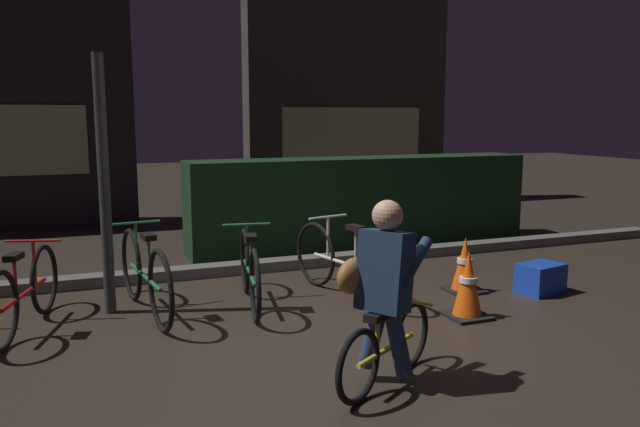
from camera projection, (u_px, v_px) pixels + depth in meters
name	position (u px, v px, depth m)	size (l,w,h in m)	color
ground_plane	(324.00, 332.00, 5.18)	(40.00, 40.00, 0.00)	#2D261E
sidewalk_curb	(254.00, 266.00, 7.19)	(12.00, 0.24, 0.12)	#56544F
hedge_row	(362.00, 202.00, 8.58)	(4.80, 0.70, 1.22)	black
storefront_right	(348.00, 90.00, 12.66)	(4.27, 0.54, 4.61)	#383330
street_post	(104.00, 187.00, 5.52)	(0.10, 0.10, 2.32)	#2D2D33
parked_bike_left_mid	(24.00, 292.00, 5.17)	(0.54, 1.52, 0.72)	black
parked_bike_center_left	(145.00, 275.00, 5.60)	(0.46, 1.75, 0.81)	black
parked_bike_center_right	(250.00, 271.00, 5.85)	(0.46, 1.61, 0.75)	black
parked_bike_right_mid	(345.00, 262.00, 6.15)	(0.51, 1.65, 0.78)	black
traffic_cone_near	(468.00, 286.00, 5.52)	(0.36, 0.36, 0.61)	black
traffic_cone_far	(465.00, 266.00, 6.34)	(0.36, 0.36, 0.56)	black
blue_crate	(540.00, 278.00, 6.32)	(0.44, 0.32, 0.30)	#193DB7
cyclist	(382.00, 293.00, 4.08)	(1.02, 0.69, 1.25)	black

